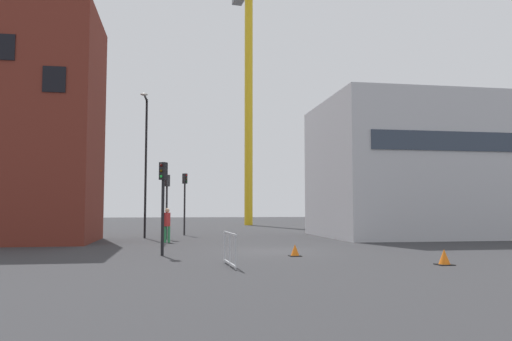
{
  "coord_description": "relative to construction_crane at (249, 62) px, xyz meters",
  "views": [
    {
      "loc": [
        -4.28,
        -21.48,
        1.87
      ],
      "look_at": [
        0.0,
        4.62,
        3.85
      ],
      "focal_mm": 35.23,
      "sensor_mm": 36.0,
      "label": 1
    }
  ],
  "objects": [
    {
      "name": "traffic_light_verge",
      "position": [
        -8.54,
        -23.31,
        -15.44
      ],
      "size": [
        0.37,
        0.37,
        3.87
      ],
      "color": "#2D2D30",
      "rests_on": "ground"
    },
    {
      "name": "brick_building",
      "position": [
        -16.46,
        -25.06,
        -11.68
      ],
      "size": [
        8.06,
        6.75,
        12.74
      ],
      "color": "maroon",
      "rests_on": "ground"
    },
    {
      "name": "office_block",
      "position": [
        8.31,
        -22.96,
        -13.63
      ],
      "size": [
        13.62,
        10.2,
        8.84
      ],
      "color": "#B7B7BC",
      "rests_on": "ground"
    },
    {
      "name": "traffic_light_median",
      "position": [
        -7.38,
        -19.14,
        -15.21
      ],
      "size": [
        0.36,
        0.38,
        4.25
      ],
      "color": "#232326",
      "rests_on": "ground"
    },
    {
      "name": "ground",
      "position": [
        -3.85,
        -32.63,
        -18.05
      ],
      "size": [
        160.0,
        160.0,
        0.0
      ],
      "primitive_type": "plane",
      "color": "#333335"
    },
    {
      "name": "safety_barrier_mid_span",
      "position": [
        -6.33,
        -37.9,
        -17.49
      ],
      "size": [
        0.19,
        2.26,
        1.08
      ],
      "color": "#B2B5BA",
      "rests_on": "ground"
    },
    {
      "name": "traffic_light_near",
      "position": [
        -8.56,
        -33.89,
        -15.56
      ],
      "size": [
        0.35,
        0.39,
        3.69
      ],
      "color": "black",
      "rests_on": "ground"
    },
    {
      "name": "safety_barrier_rear",
      "position": [
        3.02,
        -23.82,
        -17.49
      ],
      "size": [
        0.17,
        1.82,
        1.08
      ],
      "color": "#B2B5BA",
      "rests_on": "ground"
    },
    {
      "name": "traffic_cone_orange",
      "position": [
        -3.45,
        -34.94,
        -17.84
      ],
      "size": [
        0.46,
        0.46,
        0.46
      ],
      "color": "black",
      "rests_on": "ground"
    },
    {
      "name": "pedestrian_walking",
      "position": [
        -8.46,
        -26.3,
        -16.96
      ],
      "size": [
        0.34,
        0.34,
        1.86
      ],
      "color": "#2D844C",
      "rests_on": "ground"
    },
    {
      "name": "streetlamp_tall",
      "position": [
        -9.9,
        -22.23,
        -12.93
      ],
      "size": [
        0.44,
        2.1,
        8.76
      ],
      "color": "black",
      "rests_on": "ground"
    },
    {
      "name": "construction_crane",
      "position": [
        0.0,
        0.0,
        0.0
      ],
      "size": [
        2.75,
        16.85,
        28.17
      ],
      "color": "gold",
      "rests_on": "ground"
    },
    {
      "name": "traffic_cone_on_verge",
      "position": [
        0.69,
        -38.66,
        -17.81
      ],
      "size": [
        0.52,
        0.52,
        0.52
      ],
      "color": "black",
      "rests_on": "ground"
    }
  ]
}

